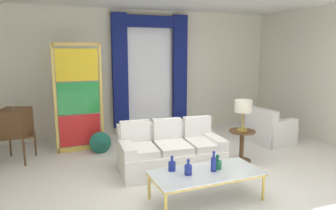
{
  "coord_description": "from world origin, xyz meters",
  "views": [
    {
      "loc": [
        -2.23,
        -4.47,
        2.09
      ],
      "look_at": [
        -0.07,
        0.9,
        1.05
      ],
      "focal_mm": 33.82,
      "sensor_mm": 36.0,
      "label": 1
    }
  ],
  "objects_px": {
    "couch_white_long": "(170,152)",
    "bottle_ruby_flask": "(214,163)",
    "bottle_crystal_tall": "(188,169)",
    "table_lamp_brass": "(243,107)",
    "coffee_table": "(206,174)",
    "bottle_amber_squat": "(217,164)",
    "vintage_tv": "(15,123)",
    "peacock_figurine": "(101,143)",
    "armchair_white": "(269,130)",
    "stained_glass_divider": "(79,100)",
    "bottle_blue_decanter": "(172,165)",
    "round_side_table": "(242,143)"
  },
  "relations": [
    {
      "from": "bottle_amber_squat",
      "to": "bottle_ruby_flask",
      "type": "bearing_deg",
      "value": -145.25
    },
    {
      "from": "bottle_ruby_flask",
      "to": "armchair_white",
      "type": "xyz_separation_m",
      "value": [
        2.51,
        1.89,
        -0.24
      ]
    },
    {
      "from": "couch_white_long",
      "to": "bottle_amber_squat",
      "type": "xyz_separation_m",
      "value": [
        0.22,
        -1.23,
        0.18
      ]
    },
    {
      "from": "peacock_figurine",
      "to": "table_lamp_brass",
      "type": "bearing_deg",
      "value": -30.66
    },
    {
      "from": "table_lamp_brass",
      "to": "bottle_ruby_flask",
      "type": "bearing_deg",
      "value": -138.13
    },
    {
      "from": "bottle_crystal_tall",
      "to": "armchair_white",
      "type": "relative_size",
      "value": 0.25
    },
    {
      "from": "coffee_table",
      "to": "peacock_figurine",
      "type": "relative_size",
      "value": 2.55
    },
    {
      "from": "round_side_table",
      "to": "table_lamp_brass",
      "type": "xyz_separation_m",
      "value": [
        -0.0,
        0.0,
        0.67
      ]
    },
    {
      "from": "stained_glass_divider",
      "to": "peacock_figurine",
      "type": "xyz_separation_m",
      "value": [
        0.35,
        -0.37,
        -0.84
      ]
    },
    {
      "from": "couch_white_long",
      "to": "vintage_tv",
      "type": "bearing_deg",
      "value": 150.74
    },
    {
      "from": "coffee_table",
      "to": "vintage_tv",
      "type": "relative_size",
      "value": 1.14
    },
    {
      "from": "bottle_blue_decanter",
      "to": "stained_glass_divider",
      "type": "relative_size",
      "value": 0.1
    },
    {
      "from": "coffee_table",
      "to": "bottle_ruby_flask",
      "type": "bearing_deg",
      "value": -9.67
    },
    {
      "from": "couch_white_long",
      "to": "bottle_amber_squat",
      "type": "bearing_deg",
      "value": -79.68
    },
    {
      "from": "coffee_table",
      "to": "bottle_amber_squat",
      "type": "xyz_separation_m",
      "value": [
        0.2,
        0.05,
        0.1
      ]
    },
    {
      "from": "bottle_blue_decanter",
      "to": "stained_glass_divider",
      "type": "height_order",
      "value": "stained_glass_divider"
    },
    {
      "from": "armchair_white",
      "to": "peacock_figurine",
      "type": "relative_size",
      "value": 1.5
    },
    {
      "from": "vintage_tv",
      "to": "stained_glass_divider",
      "type": "xyz_separation_m",
      "value": [
        1.18,
        0.18,
        0.33
      ]
    },
    {
      "from": "vintage_tv",
      "to": "peacock_figurine",
      "type": "relative_size",
      "value": 2.24
    },
    {
      "from": "armchair_white",
      "to": "round_side_table",
      "type": "xyz_separation_m",
      "value": [
        -1.26,
        -0.77,
        0.07
      ]
    },
    {
      "from": "round_side_table",
      "to": "armchair_white",
      "type": "bearing_deg",
      "value": 31.26
    },
    {
      "from": "armchair_white",
      "to": "stained_glass_divider",
      "type": "xyz_separation_m",
      "value": [
        -3.97,
        1.0,
        0.77
      ]
    },
    {
      "from": "couch_white_long",
      "to": "armchair_white",
      "type": "xyz_separation_m",
      "value": [
        2.63,
        0.59,
        -0.02
      ]
    },
    {
      "from": "couch_white_long",
      "to": "bottle_blue_decanter",
      "type": "height_order",
      "value": "couch_white_long"
    },
    {
      "from": "bottle_crystal_tall",
      "to": "vintage_tv",
      "type": "height_order",
      "value": "vintage_tv"
    },
    {
      "from": "bottle_amber_squat",
      "to": "vintage_tv",
      "type": "xyz_separation_m",
      "value": [
        -2.74,
        2.64,
        0.25
      ]
    },
    {
      "from": "armchair_white",
      "to": "table_lamp_brass",
      "type": "xyz_separation_m",
      "value": [
        -1.26,
        -0.77,
        0.74
      ]
    },
    {
      "from": "bottle_blue_decanter",
      "to": "vintage_tv",
      "type": "xyz_separation_m",
      "value": [
        -2.12,
        2.47,
        0.24
      ]
    },
    {
      "from": "bottle_amber_squat",
      "to": "vintage_tv",
      "type": "distance_m",
      "value": 3.81
    },
    {
      "from": "couch_white_long",
      "to": "table_lamp_brass",
      "type": "bearing_deg",
      "value": -7.37
    },
    {
      "from": "peacock_figurine",
      "to": "round_side_table",
      "type": "relative_size",
      "value": 1.01
    },
    {
      "from": "bottle_ruby_flask",
      "to": "table_lamp_brass",
      "type": "xyz_separation_m",
      "value": [
        1.25,
        1.12,
        0.5
      ]
    },
    {
      "from": "coffee_table",
      "to": "stained_glass_divider",
      "type": "bearing_deg",
      "value": 115.26
    },
    {
      "from": "coffee_table",
      "to": "peacock_figurine",
      "type": "height_order",
      "value": "peacock_figurine"
    },
    {
      "from": "coffee_table",
      "to": "armchair_white",
      "type": "height_order",
      "value": "armchair_white"
    },
    {
      "from": "couch_white_long",
      "to": "bottle_ruby_flask",
      "type": "xyz_separation_m",
      "value": [
        0.12,
        -1.3,
        0.22
      ]
    },
    {
      "from": "bottle_blue_decanter",
      "to": "armchair_white",
      "type": "bearing_deg",
      "value": 28.48
    },
    {
      "from": "coffee_table",
      "to": "armchair_white",
      "type": "relative_size",
      "value": 1.7
    },
    {
      "from": "bottle_amber_squat",
      "to": "armchair_white",
      "type": "relative_size",
      "value": 0.23
    },
    {
      "from": "bottle_amber_squat",
      "to": "coffee_table",
      "type": "bearing_deg",
      "value": -165.47
    },
    {
      "from": "vintage_tv",
      "to": "table_lamp_brass",
      "type": "height_order",
      "value": "vintage_tv"
    },
    {
      "from": "couch_white_long",
      "to": "table_lamp_brass",
      "type": "xyz_separation_m",
      "value": [
        1.37,
        -0.18,
        0.72
      ]
    },
    {
      "from": "coffee_table",
      "to": "round_side_table",
      "type": "distance_m",
      "value": 1.75
    },
    {
      "from": "bottle_ruby_flask",
      "to": "bottle_crystal_tall",
      "type": "bearing_deg",
      "value": 175.81
    },
    {
      "from": "bottle_amber_squat",
      "to": "table_lamp_brass",
      "type": "height_order",
      "value": "table_lamp_brass"
    },
    {
      "from": "stained_glass_divider",
      "to": "round_side_table",
      "type": "bearing_deg",
      "value": -33.14
    },
    {
      "from": "bottle_blue_decanter",
      "to": "table_lamp_brass",
      "type": "relative_size",
      "value": 0.38
    },
    {
      "from": "coffee_table",
      "to": "bottle_ruby_flask",
      "type": "height_order",
      "value": "bottle_ruby_flask"
    },
    {
      "from": "bottle_crystal_tall",
      "to": "peacock_figurine",
      "type": "xyz_separation_m",
      "value": [
        -0.73,
        2.49,
        -0.27
      ]
    },
    {
      "from": "bottle_ruby_flask",
      "to": "bottle_blue_decanter",
      "type": "bearing_deg",
      "value": 155.36
    }
  ]
}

